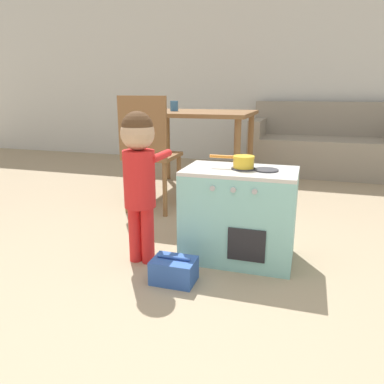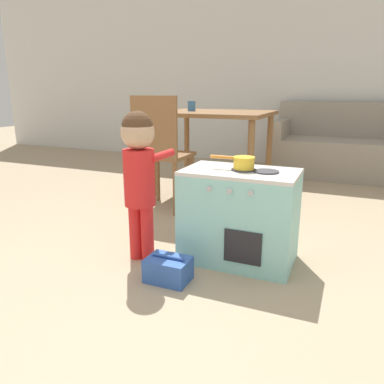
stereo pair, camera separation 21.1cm
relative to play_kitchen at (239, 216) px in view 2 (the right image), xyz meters
name	(u,v)px [view 2 (the right image)]	position (x,y,z in m)	size (l,w,h in m)	color
ground_plane	(139,349)	(-0.12, -0.90, -0.27)	(16.00, 16.00, 0.00)	tan
wall_back	(303,61)	(-0.12, 3.10, 1.03)	(10.00, 0.06, 2.60)	silver
play_kitchen	(239,216)	(0.00, 0.00, 0.00)	(0.62, 0.39, 0.54)	#8CD1CC
toy_pot	(243,162)	(0.01, 0.00, 0.31)	(0.25, 0.12, 0.07)	yellow
child_figure	(139,165)	(-0.52, -0.21, 0.29)	(0.20, 0.34, 0.85)	red
toy_basket	(168,269)	(-0.26, -0.38, -0.20)	(0.22, 0.16, 0.14)	#335BB2
dining_table	(215,123)	(-0.67, 1.41, 0.39)	(1.02, 0.85, 0.76)	brown
dining_chair_near	(161,151)	(-0.84, 0.67, 0.23)	(0.39, 0.39, 0.92)	brown
couch	(354,150)	(0.57, 2.67, 0.03)	(1.78, 0.82, 0.82)	gray
cup_on_table	(192,106)	(-0.89, 1.39, 0.54)	(0.07, 0.07, 0.09)	teal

